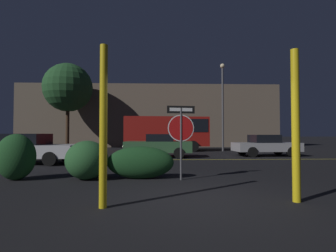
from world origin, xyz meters
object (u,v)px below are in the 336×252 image
hedge_bush_0 (16,157)px  tree_0 (68,88)px  stop_sign (181,128)px  hedge_bush_1 (87,160)px  passing_car_3 (265,145)px  street_lamp (223,99)px  passing_car_1 (27,148)px  passing_car_2 (159,145)px  yellow_pole_right (296,125)px  delivery_truck (169,131)px  hedge_bush_2 (140,162)px  yellow_pole_left (103,126)px

hedge_bush_0 → tree_0: size_ratio=0.17×
stop_sign → hedge_bush_0: (-4.84, 0.18, -0.85)m
hedge_bush_1 → passing_car_3: 11.76m
street_lamp → passing_car_1: bearing=-143.1°
passing_car_2 → yellow_pole_right: bearing=-161.5°
passing_car_2 → stop_sign: bearing=-171.7°
passing_car_1 → street_lamp: bearing=130.3°
hedge_bush_1 → tree_0: tree_0 is taller
passing_car_2 → delivery_truck: bearing=-4.8°
stop_sign → passing_car_2: bearing=86.9°
tree_0 → delivery_truck: bearing=-19.1°
hedge_bush_0 → passing_car_2: 8.50m
yellow_pole_right → hedge_bush_2: yellow_pole_right is taller
hedge_bush_2 → street_lamp: size_ratio=0.29×
yellow_pole_left → passing_car_1: 8.85m
hedge_bush_0 → delivery_truck: size_ratio=0.20×
tree_0 → hedge_bush_0: bearing=-75.9°
passing_car_3 → delivery_truck: 7.68m
street_lamp → tree_0: 13.84m
hedge_bush_1 → tree_0: bearing=110.7°
hedge_bush_0 → hedge_bush_2: (3.64, 0.10, -0.19)m
stop_sign → passing_car_3: stop_sign is taller
yellow_pole_right → hedge_bush_1: size_ratio=2.43×
passing_car_1 → passing_car_3: passing_car_1 is taller
yellow_pole_right → hedge_bush_2: (-3.28, 2.82, -1.04)m
delivery_truck → street_lamp: 4.95m
yellow_pole_left → hedge_bush_0: size_ratio=2.22×
hedge_bush_0 → passing_car_1: passing_car_1 is taller
yellow_pole_left → hedge_bush_0: yellow_pole_left is taller
stop_sign → yellow_pole_left: bearing=-128.6°
hedge_bush_0 → street_lamp: (9.26, 12.58, 3.42)m
yellow_pole_right → passing_car_3: yellow_pole_right is taller
stop_sign → hedge_bush_2: stop_sign is taller
tree_0 → passing_car_3: bearing=-29.0°
yellow_pole_right → street_lamp: size_ratio=0.44×
passing_car_1 → passing_car_3: size_ratio=1.19×
passing_car_3 → passing_car_2: bearing=-87.7°
hedge_bush_1 → passing_car_2: size_ratio=0.31×
yellow_pole_left → passing_car_2: (1.04, 10.40, -0.81)m
delivery_truck → street_lamp: size_ratio=0.95×
yellow_pole_right → tree_0: tree_0 is taller
yellow_pole_right → street_lamp: bearing=81.3°
passing_car_1 → delivery_truck: size_ratio=0.72×
passing_car_2 → delivery_truck: 5.72m
street_lamp → hedge_bush_1: bearing=-119.8°
stop_sign → passing_car_3: bearing=46.1°
passing_car_2 → tree_0: tree_0 is taller
hedge_bush_1 → street_lamp: bearing=60.2°
hedge_bush_0 → passing_car_1: (-1.78, 4.30, 0.01)m
passing_car_3 → hedge_bush_1: bearing=-50.1°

